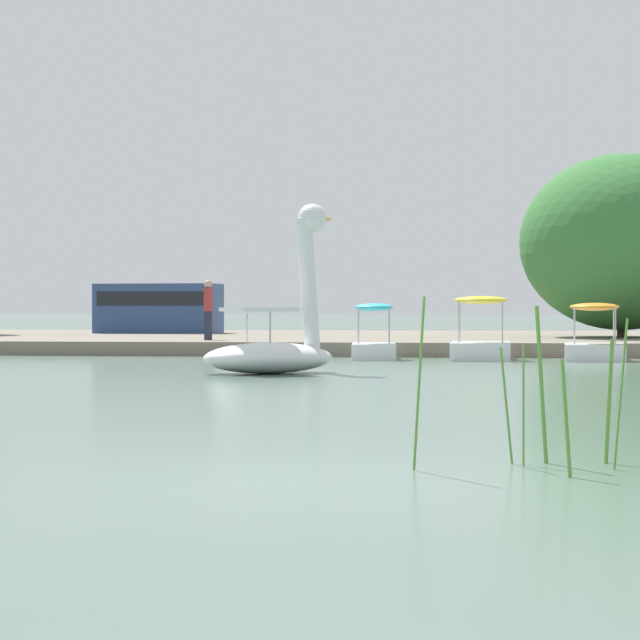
% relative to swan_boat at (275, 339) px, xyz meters
% --- Properties ---
extents(ground_plane, '(590.24, 590.24, 0.00)m').
position_rel_swan_boat_xyz_m(ground_plane, '(2.78, -16.20, -0.69)').
color(ground_plane, '#567060').
extents(shore_bank_far, '(116.93, 19.72, 0.39)m').
position_rel_swan_boat_xyz_m(shore_bank_far, '(2.78, 18.83, -0.50)').
color(shore_bank_far, slate).
rests_on(shore_bank_far, ground_plane).
extents(swan_boat, '(3.13, 2.78, 3.42)m').
position_rel_swan_boat_xyz_m(swan_boat, '(0.00, 0.00, 0.00)').
color(swan_boat, white).
rests_on(swan_boat, ground_plane).
extents(pedal_boat_cyan, '(1.28, 2.21, 1.43)m').
position_rel_swan_boat_xyz_m(pedal_boat_cyan, '(1.34, 7.44, -0.27)').
color(pedal_boat_cyan, white).
rests_on(pedal_boat_cyan, ground_plane).
extents(pedal_boat_yellow, '(1.50, 2.37, 1.61)m').
position_rel_swan_boat_xyz_m(pedal_boat_yellow, '(4.05, 7.47, -0.24)').
color(pedal_boat_yellow, white).
rests_on(pedal_boat_yellow, ground_plane).
extents(pedal_boat_orange, '(1.59, 2.44, 1.44)m').
position_rel_swan_boat_xyz_m(pedal_boat_orange, '(6.88, 7.53, -0.27)').
color(pedal_boat_orange, white).
rests_on(pedal_boat_orange, ground_plane).
extents(tree_willow_near_path, '(8.79, 9.02, 5.80)m').
position_rel_swan_boat_xyz_m(tree_willow_near_path, '(8.44, 16.48, 2.70)').
color(tree_willow_near_path, '#423323').
rests_on(tree_willow_near_path, shore_bank_far).
extents(person_on_path, '(0.24, 0.26, 1.74)m').
position_rel_swan_boat_xyz_m(person_on_path, '(-3.77, 11.19, 0.65)').
color(person_on_path, '#23283D').
rests_on(person_on_path, shore_bank_far).
extents(parked_van, '(4.63, 2.12, 1.83)m').
position_rel_swan_boat_xyz_m(parked_van, '(-7.87, 21.53, 0.68)').
color(parked_van, navy).
rests_on(parked_van, shore_bank_far).
extents(reed_clump_foreground, '(2.80, 1.06, 1.50)m').
position_rel_swan_boat_xyz_m(reed_clump_foreground, '(5.29, -15.00, -0.10)').
color(reed_clump_foreground, '#568E38').
rests_on(reed_clump_foreground, ground_plane).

